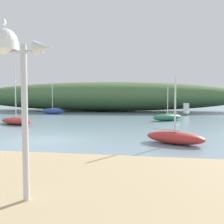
{
  "coord_description": "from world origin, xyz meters",
  "views": [
    {
      "loc": [
        5.45,
        -11.86,
        2.23
      ],
      "look_at": [
        2.31,
        6.82,
        1.09
      ],
      "focal_mm": 39.11,
      "sensor_mm": 36.0,
      "label": 1
    }
  ],
  "objects": [
    {
      "name": "sailboat_west_reach",
      "position": [
        6.5,
        0.09,
        0.31
      ],
      "size": [
        3.08,
        2.26,
        3.26
      ],
      "color": "#B72D28",
      "rests_on": "ground"
    },
    {
      "name": "ground_plane",
      "position": [
        0.0,
        0.0,
        0.0
      ],
      "size": [
        120.0,
        120.0,
        0.0
      ],
      "primitive_type": "plane",
      "color": "#7A99A8"
    },
    {
      "name": "sailboat_inner_mooring",
      "position": [
        -7.84,
        19.02,
        0.41
      ],
      "size": [
        3.14,
        1.19,
        4.12
      ],
      "color": "#2D4C9E",
      "rests_on": "ground"
    },
    {
      "name": "seagull_on_radar",
      "position": [
        2.6,
        -7.49,
        3.68
      ],
      "size": [
        0.2,
        0.26,
        0.21
      ],
      "color": "orange",
      "rests_on": "mast_structure"
    },
    {
      "name": "motorboat_by_sandbar",
      "position": [
        9.6,
        20.03,
        0.53
      ],
      "size": [
        1.11,
        2.55,
        1.48
      ],
      "color": "white",
      "rests_on": "ground"
    },
    {
      "name": "sailboat_mid_channel",
      "position": [
        -5.73,
        6.64,
        0.3
      ],
      "size": [
        3.99,
        3.03,
        4.66
      ],
      "color": "#B72D28",
      "rests_on": "ground"
    },
    {
      "name": "mast_structure",
      "position": [
        2.76,
        -7.5,
        2.99
      ],
      "size": [
        1.21,
        0.54,
        3.36
      ],
      "color": "silver",
      "rests_on": "beach_sand"
    },
    {
      "name": "sailboat_off_point",
      "position": [
        6.84,
        11.92,
        0.34
      ],
      "size": [
        3.33,
        2.91,
        3.25
      ],
      "color": "#287A4C",
      "rests_on": "ground"
    },
    {
      "name": "distant_hill",
      "position": [
        -3.27,
        27.9,
        2.37
      ],
      "size": [
        47.1,
        11.84,
        4.74
      ],
      "primitive_type": "ellipsoid",
      "color": "#476B3D",
      "rests_on": "ground"
    }
  ]
}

